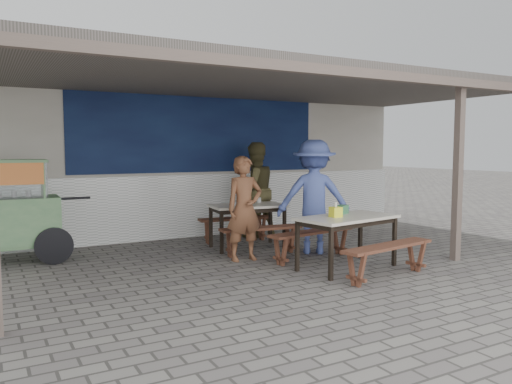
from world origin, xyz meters
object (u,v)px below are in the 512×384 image
object	(u,v)px
bench_right_wall	(312,238)
table_right	(347,222)
bench_left_street	(261,234)
donation_box	(342,209)
patron_wall_side	(254,190)
condiment_bowl	(235,204)
bench_left_wall	(235,224)
tissue_box	(336,212)
vendor_cart	(10,208)
table_left	(247,209)
bench_right_street	(388,253)
patron_street_side	(244,208)
condiment_jar	(259,200)
patron_right_table	(314,197)

from	to	relation	value
bench_right_wall	table_right	bearing A→B (deg)	-90.00
bench_left_street	donation_box	distance (m)	1.43
patron_wall_side	condiment_bowl	distance (m)	1.21
bench_left_wall	tissue_box	world-z (taller)	tissue_box
vendor_cart	donation_box	distance (m)	4.89
table_left	donation_box	size ratio (longest dim) A/B	6.95
bench_left_wall	bench_right_street	bearing A→B (deg)	-73.07
patron_wall_side	tissue_box	world-z (taller)	patron_wall_side
tissue_box	bench_left_street	bearing A→B (deg)	106.99
bench_right_street	patron_street_side	distance (m)	2.24
bench_right_street	bench_right_wall	xyz separation A→B (m)	(-0.23, 1.40, 0.00)
bench_left_street	bench_right_street	bearing A→B (deg)	-63.97
bench_right_wall	tissue_box	distance (m)	0.84
bench_left_street	donation_box	world-z (taller)	donation_box
bench_left_street	bench_right_street	world-z (taller)	same
bench_right_street	tissue_box	distance (m)	0.91
bench_left_wall	bench_right_wall	bearing A→B (deg)	-72.37
table_left	condiment_jar	distance (m)	0.42
patron_right_table	condiment_jar	world-z (taller)	patron_right_table
patron_street_side	condiment_jar	bearing A→B (deg)	52.95
patron_street_side	patron_right_table	bearing A→B (deg)	-1.02
table_left	condiment_bowl	size ratio (longest dim) A/B	6.90
bench_left_street	bench_right_wall	xyz separation A→B (m)	(0.50, -0.69, 0.01)
patron_street_side	donation_box	xyz separation A→B (m)	(1.13, -0.92, 0.02)
donation_box	patron_street_side	bearing A→B (deg)	140.77
bench_left_wall	patron_right_table	world-z (taller)	patron_right_table
vendor_cart	bench_left_wall	bearing A→B (deg)	0.35
bench_left_street	patron_wall_side	xyz separation A→B (m)	(0.69, 1.48, 0.58)
condiment_jar	condiment_bowl	world-z (taller)	condiment_jar
patron_wall_side	donation_box	world-z (taller)	patron_wall_side
table_right	tissue_box	world-z (taller)	tissue_box
bench_right_street	patron_wall_side	xyz separation A→B (m)	(-0.04, 3.57, 0.57)
vendor_cart	patron_right_table	distance (m)	4.63
table_right	donation_box	bearing A→B (deg)	59.31
bench_right_street	tissue_box	size ratio (longest dim) A/B	11.10
patron_street_side	patron_wall_side	bearing A→B (deg)	58.86
bench_right_street	bench_left_street	bearing A→B (deg)	100.05
bench_right_street	patron_street_side	bearing A→B (deg)	112.15
patron_street_side	patron_wall_side	world-z (taller)	patron_wall_side
condiment_bowl	bench_left_street	bearing A→B (deg)	-76.56
patron_wall_side	donation_box	xyz separation A→B (m)	(0.02, -2.62, -0.10)
patron_street_side	donation_box	distance (m)	1.46
condiment_bowl	condiment_jar	bearing A→B (deg)	17.46
table_left	condiment_jar	xyz separation A→B (m)	(0.34, 0.20, 0.13)
bench_right_street	donation_box	size ratio (longest dim) A/B	8.35
patron_street_side	bench_right_wall	bearing A→B (deg)	-25.27
bench_left_street	bench_left_wall	distance (m)	1.20
condiment_jar	condiment_bowl	bearing A→B (deg)	-162.54
bench_right_street	patron_right_table	bearing A→B (deg)	77.65
table_right	patron_wall_side	size ratio (longest dim) A/B	0.86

